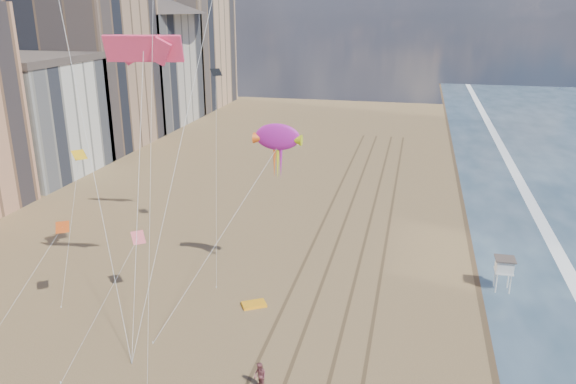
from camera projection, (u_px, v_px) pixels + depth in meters
The scene contains 9 objects.
wet_sand at pixel (515, 253), 56.22m from camera, with size 260.00×260.00×0.00m, color #42301E.
foam at pixel (560, 257), 55.32m from camera, with size 260.00×260.00×0.00m, color white.
tracks at pixel (338, 281), 50.51m from camera, with size 7.68×120.00×0.01m.
buildings at pixel (72, 71), 89.44m from camera, with size 34.72×131.35×29.00m.
lifeguard_stand at pixel (504, 266), 48.19m from camera, with size 1.68×1.68×3.04m.
grounded_kite at pixel (254, 304), 46.38m from camera, with size 1.95×1.24×0.22m, color #FFA015.
show_kite at pixel (277, 137), 45.11m from camera, with size 5.50×5.70×17.81m.
kite_flyer_b at pixel (260, 376), 36.09m from camera, with size 0.92×0.72×1.89m, color brown.
small_kites at pixel (127, 134), 44.27m from camera, with size 13.26×15.64×20.91m.
Camera 1 is at (8.39, -15.20, 23.65)m, focal length 35.00 mm.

